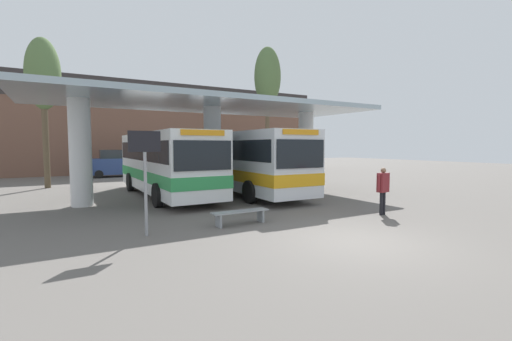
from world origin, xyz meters
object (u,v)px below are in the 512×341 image
(transit_bus_left_bay, at_px, (166,161))
(pedestrian_waiting, at_px, (383,186))
(poplar_tree_behind_left, at_px, (43,76))
(parked_car_street, at_px, (116,164))
(waiting_bench_near_pillar, at_px, (240,214))
(transit_bus_center_bay, at_px, (242,159))
(info_sign_platform, at_px, (145,161))
(poplar_tree_behind_right, at_px, (268,78))

(transit_bus_left_bay, bearing_deg, pedestrian_waiting, 121.85)
(poplar_tree_behind_left, relative_size, parked_car_street, 2.02)
(waiting_bench_near_pillar, bearing_deg, transit_bus_center_bay, 61.80)
(info_sign_platform, distance_m, poplar_tree_behind_left, 15.65)
(info_sign_platform, relative_size, parked_car_street, 0.67)
(info_sign_platform, distance_m, pedestrian_waiting, 8.56)
(pedestrian_waiting, relative_size, poplar_tree_behind_right, 0.16)
(transit_bus_left_bay, height_order, transit_bus_center_bay, transit_bus_center_bay)
(transit_bus_center_bay, height_order, waiting_bench_near_pillar, transit_bus_center_bay)
(pedestrian_waiting, height_order, poplar_tree_behind_right, poplar_tree_behind_right)
(transit_bus_center_bay, relative_size, parked_car_street, 2.46)
(waiting_bench_near_pillar, bearing_deg, parked_car_street, 92.46)
(waiting_bench_near_pillar, relative_size, poplar_tree_behind_left, 0.21)
(poplar_tree_behind_right, distance_m, parked_car_street, 15.11)
(transit_bus_center_bay, bearing_deg, poplar_tree_behind_left, -38.67)
(waiting_bench_near_pillar, distance_m, poplar_tree_behind_left, 17.13)
(poplar_tree_behind_right, bearing_deg, transit_bus_center_bay, -128.72)
(pedestrian_waiting, height_order, parked_car_street, parked_car_street)
(transit_bus_left_bay, bearing_deg, waiting_bench_near_pillar, 92.01)
(poplar_tree_behind_left, height_order, poplar_tree_behind_right, poplar_tree_behind_right)
(transit_bus_center_bay, distance_m, poplar_tree_behind_left, 13.27)
(poplar_tree_behind_right, bearing_deg, transit_bus_left_bay, -143.37)
(transit_bus_center_bay, relative_size, poplar_tree_behind_left, 1.21)
(transit_bus_left_bay, height_order, poplar_tree_behind_right, poplar_tree_behind_right)
(transit_bus_center_bay, relative_size, pedestrian_waiting, 6.22)
(info_sign_platform, xyz_separation_m, poplar_tree_behind_left, (-2.73, 14.69, 4.66))
(poplar_tree_behind_left, xyz_separation_m, poplar_tree_behind_right, (17.13, 1.69, 1.83))
(transit_bus_left_bay, bearing_deg, poplar_tree_behind_left, -52.36)
(waiting_bench_near_pillar, distance_m, poplar_tree_behind_right, 21.68)
(transit_bus_left_bay, relative_size, parked_car_street, 2.35)
(transit_bus_center_bay, distance_m, parked_car_street, 14.85)
(transit_bus_left_bay, relative_size, poplar_tree_behind_right, 0.93)
(info_sign_platform, bearing_deg, pedestrian_waiting, -9.36)
(waiting_bench_near_pillar, xyz_separation_m, parked_car_street, (-0.90, 20.97, 0.74))
(transit_bus_left_bay, relative_size, pedestrian_waiting, 5.94)
(waiting_bench_near_pillar, distance_m, info_sign_platform, 3.51)
(transit_bus_left_bay, xyz_separation_m, pedestrian_waiting, (5.68, -9.07, -0.73))
(info_sign_platform, height_order, poplar_tree_behind_right, poplar_tree_behind_right)
(transit_bus_center_bay, bearing_deg, info_sign_platform, 46.71)
(transit_bus_left_bay, distance_m, pedestrian_waiting, 10.72)
(transit_bus_center_bay, xyz_separation_m, poplar_tree_behind_right, (7.71, 9.61, 6.79))
(transit_bus_center_bay, relative_size, poplar_tree_behind_right, 0.97)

